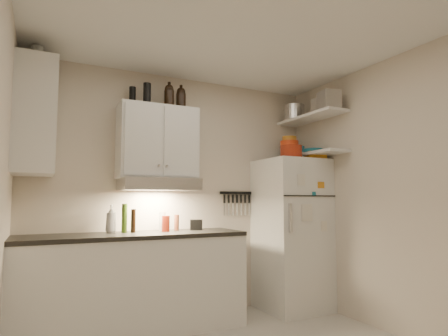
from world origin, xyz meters
name	(u,v)px	position (x,y,z in m)	size (l,w,h in m)	color
ceiling	(247,20)	(0.00, 0.00, 2.61)	(3.20, 3.00, 0.02)	white
back_wall	(179,194)	(0.00, 1.51, 1.30)	(3.20, 0.02, 2.60)	beige
right_wall	(398,193)	(1.61, 0.00, 1.30)	(0.02, 3.00, 2.60)	beige
base_cabinet	(134,285)	(-0.55, 1.20, 0.44)	(2.10, 0.60, 0.88)	white
countertop	(135,235)	(-0.55, 1.20, 0.90)	(2.10, 0.62, 0.04)	black
upper_cabinet	(158,143)	(-0.30, 1.33, 1.83)	(0.80, 0.33, 0.75)	white
side_cabinet	(35,117)	(-1.44, 1.20, 1.95)	(0.33, 0.55, 1.00)	white
range_hood	(159,185)	(-0.30, 1.27, 1.39)	(0.76, 0.46, 0.12)	silver
fridge	(292,234)	(1.25, 1.16, 0.85)	(0.70, 0.68, 1.70)	white
shelf_hi	(311,118)	(1.45, 1.02, 2.20)	(0.30, 0.95, 0.03)	white
shelf_lo	(311,155)	(1.45, 1.02, 1.76)	(0.30, 0.95, 0.03)	white
knife_strip	(236,193)	(0.70, 1.49, 1.32)	(0.42, 0.02, 0.03)	black
dutch_oven	(291,152)	(1.13, 0.98, 1.77)	(0.24, 0.24, 0.14)	maroon
book_stack	(314,156)	(1.46, 1.00, 1.74)	(0.20, 0.26, 0.09)	orange
spice_jar	(301,156)	(1.34, 1.08, 1.75)	(0.05, 0.05, 0.09)	silver
stock_pot	(294,113)	(1.39, 1.26, 2.30)	(0.25, 0.25, 0.18)	silver
tin_a	(322,107)	(1.53, 0.91, 2.31)	(0.19, 0.17, 0.19)	#AAAAAD
tin_b	(329,100)	(1.40, 0.66, 2.31)	(0.19, 0.19, 0.19)	#AAAAAD
bowl_teal	(293,151)	(1.39, 1.29, 1.83)	(0.28, 0.28, 0.11)	#176882
bowl_orange	(289,144)	(1.33, 1.29, 1.92)	(0.22, 0.22, 0.07)	red
bowl_yellow	(289,139)	(1.33, 1.29, 1.98)	(0.17, 0.17, 0.06)	#C27A22
plates	(313,151)	(1.49, 1.04, 1.80)	(0.23, 0.23, 0.06)	#176882
growler_a	(169,95)	(-0.20, 1.28, 2.32)	(0.10, 0.10, 0.24)	black
growler_b	(181,98)	(-0.05, 1.33, 2.32)	(0.10, 0.10, 0.25)	black
thermos_a	(147,94)	(-0.43, 1.30, 2.31)	(0.08, 0.08, 0.22)	black
thermos_b	(132,96)	(-0.56, 1.39, 2.30)	(0.07, 0.07, 0.19)	black
side_jar	(37,54)	(-1.44, 1.21, 2.52)	(0.10, 0.10, 0.14)	silver
soap_bottle	(111,217)	(-0.74, 1.36, 1.07)	(0.11, 0.12, 0.30)	white
pepper_mill	(177,223)	(-0.09, 1.33, 1.00)	(0.05, 0.05, 0.16)	brown
oil_bottle	(124,218)	(-0.63, 1.31, 1.06)	(0.05, 0.05, 0.28)	#395916
vinegar_bottle	(133,221)	(-0.55, 1.28, 1.03)	(0.05, 0.05, 0.23)	black
clear_bottle	(162,222)	(-0.24, 1.34, 1.02)	(0.06, 0.06, 0.19)	silver
red_jar	(166,224)	(-0.23, 1.24, 1.00)	(0.08, 0.08, 0.16)	maroon
caddy	(196,225)	(0.12, 1.31, 0.97)	(0.13, 0.09, 0.11)	black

